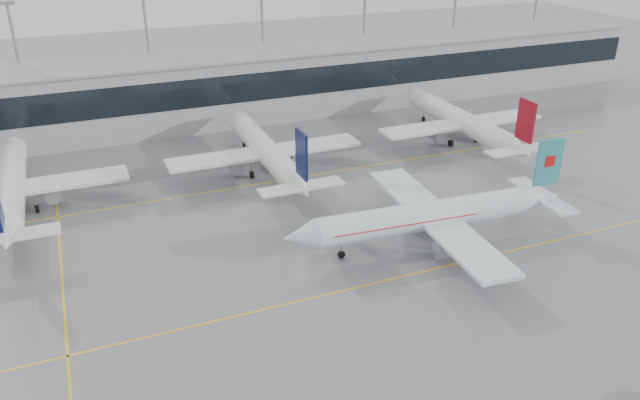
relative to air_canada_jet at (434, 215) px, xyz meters
name	(u,v)px	position (x,y,z in m)	size (l,w,h in m)	color
ground	(362,286)	(-12.05, -5.46, -3.66)	(320.00, 320.00, 0.00)	slate
taxi_line_main	(362,286)	(-12.05, -5.46, -3.66)	(120.00, 0.25, 0.01)	yellow
taxi_line_north	(274,182)	(-12.05, 24.54, -3.66)	(120.00, 0.25, 0.01)	yellow
taxi_line_cross	(62,274)	(-42.05, 9.54, -3.66)	(0.25, 60.00, 0.01)	yellow
terminal	(218,88)	(-12.05, 56.54, 2.34)	(180.00, 15.00, 12.00)	#99999D
terminal_glass	(228,90)	(-12.05, 48.99, 3.84)	(180.00, 0.20, 5.00)	black
terminal_roof	(216,54)	(-12.05, 56.54, 8.54)	(182.00, 16.00, 0.40)	gray
light_masts	(207,42)	(-12.05, 62.54, 9.68)	(156.40, 1.00, 22.60)	gray
air_canada_jet	(434,215)	(0.00, 0.00, 0.00)	(36.70, 29.46, 11.54)	silver
parked_jet_b	(11,187)	(-47.05, 28.23, 0.05)	(29.64, 36.96, 11.72)	silver
parked_jet_c	(265,150)	(-12.05, 28.23, 0.05)	(29.64, 36.96, 11.72)	silver
parked_jet_d	(462,121)	(22.95, 28.23, 0.05)	(29.64, 36.96, 11.72)	silver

